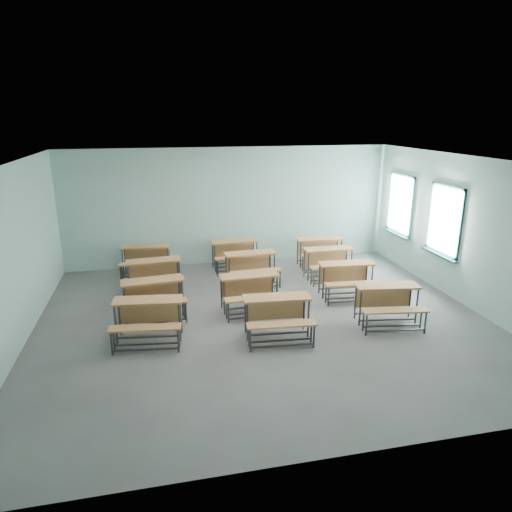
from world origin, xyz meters
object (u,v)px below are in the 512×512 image
(desk_unit_r0c0, at_px, (148,315))
(desk_unit_r2c0, at_px, (154,272))
(desk_unit_r0c1, at_px, (278,312))
(desk_unit_r3c1, at_px, (236,251))
(desk_unit_r2c2, at_px, (330,259))
(desk_unit_r0c2, at_px, (388,299))
(desk_unit_r1c2, at_px, (347,275))
(desk_unit_r3c0, at_px, (146,256))
(desk_unit_r1c1, at_px, (250,288))
(desk_unit_r3c2, at_px, (321,248))
(desk_unit_r2c1, at_px, (252,264))
(desk_unit_r1c0, at_px, (153,293))

(desk_unit_r0c0, distance_m, desk_unit_r2c0, 2.41)
(desk_unit_r0c1, xyz_separation_m, desk_unit_r3c1, (-0.08, 4.08, 0.00))
(desk_unit_r2c2, bearing_deg, desk_unit_r0c2, -85.96)
(desk_unit_r1c2, height_order, desk_unit_r3c0, same)
(desk_unit_r0c0, relative_size, desk_unit_r1c1, 1.05)
(desk_unit_r2c2, height_order, desk_unit_r3c1, same)
(desk_unit_r0c2, relative_size, desk_unit_r1c2, 1.03)
(desk_unit_r2c2, height_order, desk_unit_r3c0, same)
(desk_unit_r2c0, xyz_separation_m, desk_unit_r2c2, (4.34, 0.06, 0.00))
(desk_unit_r0c2, distance_m, desk_unit_r2c2, 2.73)
(desk_unit_r1c2, relative_size, desk_unit_r3c2, 1.01)
(desk_unit_r0c1, bearing_deg, desk_unit_r3c2, 64.15)
(desk_unit_r0c1, xyz_separation_m, desk_unit_r1c1, (-0.25, 1.32, 0.00))
(desk_unit_r2c1, xyz_separation_m, desk_unit_r3c2, (2.13, 0.93, 0.00))
(desk_unit_r1c1, xyz_separation_m, desk_unit_r2c1, (0.36, 1.58, 0.00))
(desk_unit_r2c2, bearing_deg, desk_unit_r1c1, -146.85)
(desk_unit_r0c2, height_order, desk_unit_r2c0, same)
(desk_unit_r3c2, bearing_deg, desk_unit_r0c2, -86.12)
(desk_unit_r0c2, xyz_separation_m, desk_unit_r3c1, (-2.38, 3.97, 0.00))
(desk_unit_r2c0, height_order, desk_unit_r2c2, same)
(desk_unit_r1c2, relative_size, desk_unit_r3c0, 0.99)
(desk_unit_r2c1, height_order, desk_unit_r3c0, same)
(desk_unit_r3c1, height_order, desk_unit_r3c2, same)
(desk_unit_r0c2, xyz_separation_m, desk_unit_r2c0, (-4.52, 2.67, 0.00))
(desk_unit_r2c1, distance_m, desk_unit_r3c0, 2.81)
(desk_unit_r0c2, xyz_separation_m, desk_unit_r3c0, (-4.73, 3.97, 0.00))
(desk_unit_r0c2, bearing_deg, desk_unit_r2c0, 157.30)
(desk_unit_r1c0, height_order, desk_unit_r3c0, same)
(desk_unit_r1c1, distance_m, desk_unit_r2c1, 1.62)
(desk_unit_r0c0, height_order, desk_unit_r0c1, same)
(desk_unit_r0c2, relative_size, desk_unit_r3c0, 1.02)
(desk_unit_r0c1, distance_m, desk_unit_r1c2, 2.64)
(desk_unit_r0c0, bearing_deg, desk_unit_r2c0, 94.15)
(desk_unit_r1c2, xyz_separation_m, desk_unit_r3c0, (-4.51, 2.46, 0.00))
(desk_unit_r0c2, distance_m, desk_unit_r3c0, 6.17)
(desk_unit_r2c0, relative_size, desk_unit_r3c2, 1.02)
(desk_unit_r0c0, relative_size, desk_unit_r0c2, 0.99)
(desk_unit_r1c1, height_order, desk_unit_r2c2, same)
(desk_unit_r0c0, distance_m, desk_unit_r0c1, 2.38)
(desk_unit_r3c2, bearing_deg, desk_unit_r3c1, 176.76)
(desk_unit_r3c0, bearing_deg, desk_unit_r0c1, -53.38)
(desk_unit_r0c2, relative_size, desk_unit_r2c2, 1.08)
(desk_unit_r2c0, bearing_deg, desk_unit_r1c1, -41.18)
(desk_unit_r2c0, bearing_deg, desk_unit_r1c2, -19.68)
(desk_unit_r3c1, bearing_deg, desk_unit_r0c0, -123.82)
(desk_unit_r2c0, height_order, desk_unit_r3c0, same)
(desk_unit_r1c1, xyz_separation_m, desk_unit_r2c0, (-1.98, 1.47, 0.00))
(desk_unit_r0c1, height_order, desk_unit_r3c1, same)
(desk_unit_r2c0, bearing_deg, desk_unit_r3c1, 26.60)
(desk_unit_r2c0, xyz_separation_m, desk_unit_r2c1, (2.33, 0.11, 0.00))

